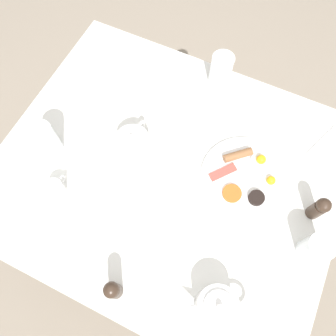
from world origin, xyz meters
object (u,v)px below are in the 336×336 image
(teapot_near, at_px, (133,145))
(fork_spare, at_px, (130,224))
(pepper_grinder, at_px, (319,208))
(napkin_folded, at_px, (179,108))
(water_glass_short, at_px, (316,249))
(fork_by_plate, at_px, (93,97))
(creamer_jug, at_px, (56,189))
(knife_by_plate, at_px, (325,138))
(breakfast_plate, at_px, (246,177))
(wine_glass_spare, at_px, (221,70))
(teapot_far, at_px, (217,306))
(salt_grinder, at_px, (113,290))
(spoon_for_tea, at_px, (57,247))
(teacup_with_saucer_left, at_px, (142,56))
(water_glass_tall, at_px, (46,140))

(teapot_near, distance_m, fork_spare, 0.26)
(pepper_grinder, bearing_deg, napkin_folded, 72.44)
(water_glass_short, bearing_deg, fork_by_plate, 77.01)
(creamer_jug, xyz_separation_m, fork_spare, (0.01, -0.26, -0.03))
(fork_by_plate, xyz_separation_m, knife_by_plate, (0.20, -0.81, 0.00))
(breakfast_plate, xyz_separation_m, teapot_near, (-0.07, 0.38, 0.04))
(wine_glass_spare, relative_size, knife_by_plate, 0.69)
(napkin_folded, bearing_deg, fork_by_plate, 106.60)
(pepper_grinder, bearing_deg, teapot_far, 155.62)
(salt_grinder, height_order, fork_spare, salt_grinder)
(creamer_jug, bearing_deg, water_glass_short, -78.22)
(wine_glass_spare, xyz_separation_m, spoon_for_tea, (-0.77, 0.21, -0.06))
(wine_glass_spare, xyz_separation_m, napkin_folded, (-0.17, 0.08, -0.06))
(teapot_far, height_order, teacup_with_saucer_left, teapot_far)
(water_glass_tall, height_order, creamer_jug, water_glass_tall)
(breakfast_plate, relative_size, teapot_near, 1.55)
(fork_by_plate, distance_m, knife_by_plate, 0.83)
(water_glass_short, xyz_separation_m, wine_glass_spare, (0.46, 0.48, 0.01))
(teacup_with_saucer_left, relative_size, spoon_for_tea, 0.99)
(water_glass_short, bearing_deg, teapot_far, 143.00)
(salt_grinder, height_order, fork_by_plate, salt_grinder)
(pepper_grinder, bearing_deg, wine_glass_spare, 52.91)
(salt_grinder, bearing_deg, spoon_for_tea, 81.34)
(teapot_near, xyz_separation_m, water_glass_tall, (-0.12, 0.25, 0.02))
(teapot_far, height_order, wine_glass_spare, wine_glass_spare)
(fork_spare, bearing_deg, spoon_for_tea, 133.06)
(breakfast_plate, xyz_separation_m, water_glass_short, (-0.14, -0.25, 0.04))
(fork_by_plate, relative_size, fork_spare, 0.91)
(salt_grinder, relative_size, knife_by_plate, 0.59)
(water_glass_short, relative_size, salt_grinder, 0.94)
(fork_spare, bearing_deg, wine_glass_spare, -4.14)
(water_glass_short, height_order, salt_grinder, salt_grinder)
(breakfast_plate, relative_size, salt_grinder, 2.71)
(pepper_grinder, distance_m, salt_grinder, 0.64)
(breakfast_plate, distance_m, pepper_grinder, 0.23)
(breakfast_plate, distance_m, spoon_for_tea, 0.63)
(teacup_with_saucer_left, relative_size, water_glass_short, 1.37)
(salt_grinder, bearing_deg, water_glass_tall, 53.78)
(teapot_far, bearing_deg, breakfast_plate, -109.20)
(teapot_near, bearing_deg, teacup_with_saucer_left, -162.67)
(teapot_near, bearing_deg, spoon_for_tea, -14.34)
(fork_by_plate, relative_size, knife_by_plate, 0.81)
(water_glass_tall, bearing_deg, fork_by_plate, -4.03)
(breakfast_plate, height_order, creamer_jug, creamer_jug)
(creamer_jug, xyz_separation_m, napkin_folded, (0.45, -0.22, -0.03))
(water_glass_short, xyz_separation_m, napkin_folded, (0.29, 0.56, -0.05))
(napkin_folded, xyz_separation_m, fork_by_plate, (-0.09, 0.30, -0.00))
(creamer_jug, bearing_deg, teapot_far, -99.53)
(water_glass_short, bearing_deg, spoon_for_tea, 114.38)
(teacup_with_saucer_left, xyz_separation_m, fork_by_plate, (-0.23, 0.09, -0.03))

